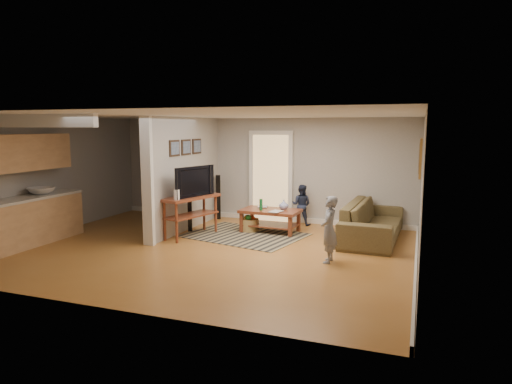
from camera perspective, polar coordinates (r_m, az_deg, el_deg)
ground at (r=8.72m, az=-6.11°, el=-7.12°), size 7.50×7.50×0.00m
room_shell at (r=9.34m, az=-10.99°, el=2.89°), size 7.54×6.02×2.52m
area_rug at (r=9.74m, az=-1.54°, el=-5.41°), size 2.72×2.23×0.01m
sofa at (r=9.76m, az=14.35°, el=-5.68°), size 1.11×2.62×0.75m
coffee_table at (r=10.00m, az=1.92°, el=-2.82°), size 1.30×0.80×0.75m
tv_console at (r=9.60m, az=-8.13°, el=-0.98°), size 0.86×1.45×1.17m
speaker_left at (r=10.11m, az=-8.27°, el=-2.36°), size 0.12×0.12×0.92m
speaker_right at (r=11.42m, az=-4.73°, el=-0.63°), size 0.14×0.14×1.11m
toy_basket at (r=10.11m, az=-0.84°, el=-4.04°), size 0.42×0.42×0.38m
child at (r=7.96m, az=9.03°, el=-8.66°), size 0.29×0.43×1.14m
toddler at (r=10.82m, az=5.66°, el=-4.11°), size 0.48×0.38×0.96m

